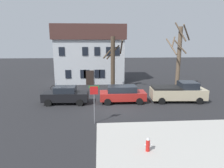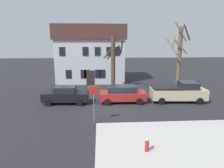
% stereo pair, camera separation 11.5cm
% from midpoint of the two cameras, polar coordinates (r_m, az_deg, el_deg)
% --- Properties ---
extents(ground_plane, '(120.00, 120.00, 0.00)m').
position_cam_midpoint_polar(ground_plane, '(18.16, 0.58, -7.27)').
color(ground_plane, '#262628').
extents(sidewalk_slab, '(11.34, 6.35, 0.12)m').
position_cam_midpoint_polar(sidewalk_slab, '(13.19, 21.65, -15.73)').
color(sidewalk_slab, '#B7B5AD').
rests_on(sidewalk_slab, ground_plane).
extents(building_main, '(10.50, 6.79, 8.52)m').
position_cam_midpoint_polar(building_main, '(30.85, -6.52, 8.97)').
color(building_main, silver).
rests_on(building_main, ground_plane).
extents(tree_bare_near, '(2.45, 2.41, 6.75)m').
position_cam_midpoint_polar(tree_bare_near, '(24.78, 0.17, 6.42)').
color(tree_bare_near, '#4C3D2D').
rests_on(tree_bare_near, ground_plane).
extents(tree_bare_mid, '(2.78, 2.75, 8.45)m').
position_cam_midpoint_polar(tree_bare_mid, '(26.67, 18.87, 7.91)').
color(tree_bare_mid, brown).
rests_on(tree_bare_mid, ground_plane).
extents(car_black_sedan, '(4.53, 2.09, 1.75)m').
position_cam_midpoint_polar(car_black_sedan, '(19.99, -13.66, -3.17)').
color(car_black_sedan, black).
rests_on(car_black_sedan, ground_plane).
extents(car_red_wagon, '(4.62, 2.02, 1.74)m').
position_cam_midpoint_polar(car_red_wagon, '(19.78, 2.89, -2.90)').
color(car_red_wagon, '#AD231E').
rests_on(car_red_wagon, ground_plane).
extents(pickup_truck_beige, '(5.64, 2.51, 2.07)m').
position_cam_midpoint_polar(pickup_truck_beige, '(21.22, 18.74, -2.22)').
color(pickup_truck_beige, '#C6B793').
rests_on(pickup_truck_beige, ground_plane).
extents(fire_hydrant, '(0.42, 0.22, 0.79)m').
position_cam_midpoint_polar(fire_hydrant, '(11.38, 10.18, -17.01)').
color(fire_hydrant, red).
rests_on(fire_hydrant, sidewalk_slab).
extents(street_sign_pole, '(0.76, 0.07, 2.93)m').
position_cam_midpoint_polar(street_sign_pole, '(14.43, -5.51, -3.97)').
color(street_sign_pole, slate).
rests_on(street_sign_pole, ground_plane).
extents(bicycle_leaning, '(1.74, 0.28, 1.03)m').
position_cam_midpoint_polar(bicycle_leaning, '(25.54, -15.78, -1.13)').
color(bicycle_leaning, black).
rests_on(bicycle_leaning, ground_plane).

